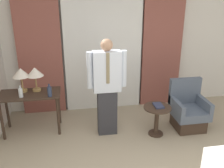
% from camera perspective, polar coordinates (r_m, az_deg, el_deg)
% --- Properties ---
extents(wall_back, '(10.00, 0.06, 2.70)m').
position_cam_1_polar(wall_back, '(5.40, -2.21, 8.37)').
color(wall_back, silver).
rests_on(wall_back, ground_plane).
extents(curtain_sheer_center, '(1.63, 0.06, 2.58)m').
position_cam_1_polar(curtain_sheer_center, '(5.29, -2.01, 7.43)').
color(curtain_sheer_center, white).
rests_on(curtain_sheer_center, ground_plane).
extents(curtain_drape_left, '(0.88, 0.06, 2.58)m').
position_cam_1_polar(curtain_drape_left, '(5.27, -16.17, 6.58)').
color(curtain_drape_left, brown).
rests_on(curtain_drape_left, ground_plane).
extents(curtain_drape_right, '(0.88, 0.06, 2.58)m').
position_cam_1_polar(curtain_drape_right, '(5.60, 11.34, 7.82)').
color(curtain_drape_right, brown).
rests_on(curtain_drape_right, ground_plane).
extents(desk, '(1.09, 0.55, 0.77)m').
position_cam_1_polar(desk, '(4.77, -18.18, -3.46)').
color(desk, '#38281E').
rests_on(desk, ground_plane).
extents(table_lamp_left, '(0.30, 0.30, 0.45)m').
position_cam_1_polar(table_lamp_left, '(4.72, -20.11, 2.23)').
color(table_lamp_left, '#9E7F47').
rests_on(table_lamp_left, desk).
extents(table_lamp_right, '(0.30, 0.30, 0.45)m').
position_cam_1_polar(table_lamp_right, '(4.68, -17.21, 2.43)').
color(table_lamp_right, '#9E7F47').
rests_on(table_lamp_right, desk).
extents(bottle_near_edge, '(0.08, 0.08, 0.23)m').
position_cam_1_polar(bottle_near_edge, '(4.46, -14.10, -1.63)').
color(bottle_near_edge, '#2D3851').
rests_on(bottle_near_edge, desk).
extents(bottle_by_lamp, '(0.07, 0.07, 0.21)m').
position_cam_1_polar(bottle_by_lamp, '(4.58, -20.15, -1.84)').
color(bottle_by_lamp, silver).
rests_on(bottle_by_lamp, desk).
extents(person, '(0.69, 0.23, 1.77)m').
position_cam_1_polar(person, '(4.35, -1.16, -0.23)').
color(person, '#2D2D33').
rests_on(person, ground_plane).
extents(armchair, '(0.62, 0.62, 0.93)m').
position_cam_1_polar(armchair, '(5.02, 16.98, -6.00)').
color(armchair, '#38281E').
rests_on(armchair, ground_plane).
extents(side_table, '(0.49, 0.49, 0.56)m').
position_cam_1_polar(side_table, '(4.61, 10.21, -7.19)').
color(side_table, '#38281E').
rests_on(side_table, ground_plane).
extents(book, '(0.15, 0.23, 0.03)m').
position_cam_1_polar(book, '(4.55, 10.56, -4.86)').
color(book, '#2D334C').
rests_on(book, side_table).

